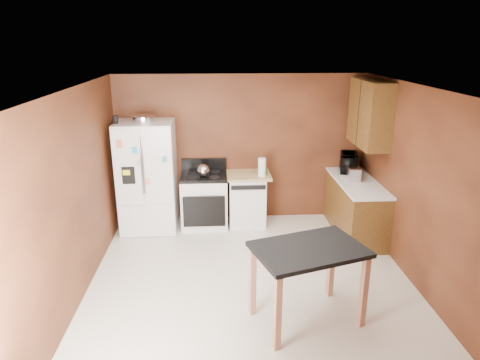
{
  "coord_description": "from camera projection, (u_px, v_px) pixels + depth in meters",
  "views": [
    {
      "loc": [
        -0.43,
        -4.83,
        3.04
      ],
      "look_at": [
        -0.1,
        0.85,
        1.15
      ],
      "focal_mm": 32.0,
      "sensor_mm": 36.0,
      "label": 1
    }
  ],
  "objects": [
    {
      "name": "floor",
      "position": [
        251.0,
        284.0,
        5.56
      ],
      "size": [
        4.5,
        4.5,
        0.0
      ],
      "primitive_type": "plane",
      "color": "silver",
      "rests_on": "ground"
    },
    {
      "name": "kettle",
      "position": [
        203.0,
        170.0,
        6.93
      ],
      "size": [
        0.21,
        0.21,
        0.21
      ],
      "primitive_type": "sphere",
      "color": "silver",
      "rests_on": "gas_range"
    },
    {
      "name": "paper_towel",
      "position": [
        262.0,
        167.0,
        6.99
      ],
      "size": [
        0.13,
        0.13,
        0.3
      ],
      "primitive_type": "cylinder",
      "rotation": [
        0.0,
        0.0,
        -0.01
      ],
      "color": "white",
      "rests_on": "dishwasher"
    },
    {
      "name": "right_cabinets",
      "position": [
        360.0,
        180.0,
        6.77
      ],
      "size": [
        0.63,
        1.58,
        2.45
      ],
      "color": "brown",
      "rests_on": "ground"
    },
    {
      "name": "gas_range",
      "position": [
        204.0,
        199.0,
        7.2
      ],
      "size": [
        0.76,
        0.68,
        1.1
      ],
      "color": "white",
      "rests_on": "ground"
    },
    {
      "name": "roasting_pan",
      "position": [
        143.0,
        119.0,
        6.7
      ],
      "size": [
        0.36,
        0.36,
        0.09
      ],
      "primitive_type": "cylinder",
      "color": "silver",
      "rests_on": "refrigerator"
    },
    {
      "name": "green_canister",
      "position": [
        264.0,
        170.0,
        7.15
      ],
      "size": [
        0.11,
        0.11,
        0.11
      ],
      "primitive_type": "cylinder",
      "rotation": [
        0.0,
        0.0,
        -0.17
      ],
      "color": "green",
      "rests_on": "dishwasher"
    },
    {
      "name": "refrigerator",
      "position": [
        148.0,
        177.0,
        6.95
      ],
      "size": [
        0.9,
        0.8,
        1.8
      ],
      "color": "white",
      "rests_on": "ground"
    },
    {
      "name": "wall_left",
      "position": [
        75.0,
        198.0,
        5.05
      ],
      "size": [
        0.0,
        4.5,
        4.5
      ],
      "primitive_type": "plane",
      "rotation": [
        1.57,
        0.0,
        1.57
      ],
      "color": "brown",
      "rests_on": "ground"
    },
    {
      "name": "toaster",
      "position": [
        354.0,
        174.0,
        6.77
      ],
      "size": [
        0.2,
        0.3,
        0.21
      ],
      "primitive_type": "cube",
      "rotation": [
        0.0,
        0.0,
        -0.11
      ],
      "color": "silver",
      "rests_on": "right_cabinets"
    },
    {
      "name": "wall_back",
      "position": [
        241.0,
        149.0,
        7.29
      ],
      "size": [
        4.2,
        0.0,
        4.2
      ],
      "primitive_type": "plane",
      "rotation": [
        1.57,
        0.0,
        0.0
      ],
      "color": "brown",
      "rests_on": "ground"
    },
    {
      "name": "wall_right",
      "position": [
        422.0,
        191.0,
        5.28
      ],
      "size": [
        0.0,
        4.5,
        4.5
      ],
      "primitive_type": "plane",
      "rotation": [
        1.57,
        0.0,
        -1.57
      ],
      "color": "brown",
      "rests_on": "ground"
    },
    {
      "name": "island",
      "position": [
        308.0,
        260.0,
        4.63
      ],
      "size": [
        1.35,
        1.1,
        0.91
      ],
      "color": "black",
      "rests_on": "ground"
    },
    {
      "name": "wall_front",
      "position": [
        279.0,
        304.0,
        3.03
      ],
      "size": [
        4.2,
        0.0,
        4.2
      ],
      "primitive_type": "plane",
      "rotation": [
        -1.57,
        0.0,
        0.0
      ],
      "color": "brown",
      "rests_on": "ground"
    },
    {
      "name": "ceiling",
      "position": [
        253.0,
        89.0,
        4.77
      ],
      "size": [
        4.5,
        4.5,
        0.0
      ],
      "primitive_type": "plane",
      "rotation": [
        3.14,
        0.0,
        0.0
      ],
      "color": "white",
      "rests_on": "ground"
    },
    {
      "name": "dishwasher",
      "position": [
        247.0,
        199.0,
        7.26
      ],
      "size": [
        0.78,
        0.63,
        0.89
      ],
      "color": "white",
      "rests_on": "ground"
    },
    {
      "name": "microwave",
      "position": [
        348.0,
        163.0,
        7.22
      ],
      "size": [
        0.45,
        0.56,
        0.28
      ],
      "primitive_type": "imported",
      "rotation": [
        0.0,
        0.0,
        1.33
      ],
      "color": "black",
      "rests_on": "right_cabinets"
    },
    {
      "name": "pen_cup",
      "position": [
        116.0,
        120.0,
        6.52
      ],
      "size": [
        0.08,
        0.08,
        0.12
      ],
      "primitive_type": "cylinder",
      "color": "black",
      "rests_on": "refrigerator"
    }
  ]
}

